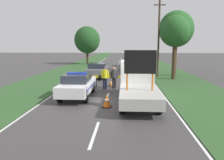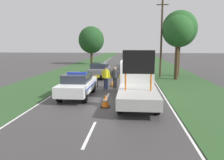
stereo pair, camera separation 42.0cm
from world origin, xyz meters
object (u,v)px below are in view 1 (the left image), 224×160
Objects in this scene: traffic_cone_centre_front at (111,83)px; queued_car_suv_grey at (97,70)px; pedestrian_civilian at (114,76)px; roadside_tree_mid_left at (176,29)px; traffic_cone_near_police at (107,101)px; queued_car_hatch_blue at (129,63)px; police_officer at (105,76)px; roadside_tree_near_left at (87,40)px; queued_car_sedan_silver at (129,61)px; roadside_tree_near_right at (175,31)px; utility_pole at (159,37)px; police_car at (78,85)px; work_truck at (138,81)px; road_barrier at (110,78)px.

queued_car_suv_grey is at bearing 109.85° from traffic_cone_centre_front.
roadside_tree_mid_left is (6.32, 7.44, 4.07)m from pedestrian_civilian.
queued_car_hatch_blue reaches higher than traffic_cone_near_police.
queued_car_hatch_blue is (2.11, 13.21, -0.14)m from police_officer.
traffic_cone_near_police is 18.33m from queued_car_hatch_blue.
pedestrian_civilian is 22.27m from roadside_tree_near_left.
roadside_tree_mid_left is at bearing 114.12° from queued_car_sedan_silver.
traffic_cone_near_police reaches higher than traffic_cone_centre_front.
queued_car_suv_grey is at bearing 173.70° from roadside_tree_near_right.
queued_car_hatch_blue is (1.55, 18.26, 0.53)m from traffic_cone_near_police.
queued_car_sedan_silver is 0.59× the size of roadside_tree_mid_left.
utility_pole is (4.46, 11.72, 3.90)m from traffic_cone_near_police.
traffic_cone_centre_front is at bearing 84.32° from queued_car_sedan_silver.
queued_car_suv_grey is 0.70× the size of roadside_tree_near_left.
roadside_tree_mid_left is 0.85× the size of utility_pole.
police_car is 11.86m from roadside_tree_near_right.
traffic_cone_centre_front is 0.08× the size of roadside_tree_near_left.
queued_car_sedan_silver is (1.56, 23.66, 0.52)m from traffic_cone_near_police.
work_truck reaches higher than traffic_cone_centre_front.
police_car is 0.76× the size of roadside_tree_near_right.
utility_pole is (6.38, 0.66, 3.46)m from queued_car_suv_grey.
roadside_tree_near_right reaches higher than work_truck.
work_truck is 0.95× the size of roadside_tree_near_left.
traffic_cone_centre_front is (1.94, 3.96, -0.57)m from police_car.
roadside_tree_near_right is (5.67, 4.93, 3.71)m from pedestrian_civilian.
roadside_tree_near_left is at bearing -82.36° from police_officer.
pedestrian_civilian is (2.25, 3.00, 0.17)m from police_car.
utility_pole reaches higher than police_officer.
utility_pole is at bearing 49.80° from traffic_cone_centre_front.
road_barrier is at bearing 82.14° from queued_car_hatch_blue.
police_officer is 6.16m from queued_car_suv_grey.
queued_car_sedan_silver is 0.50× the size of utility_pole.
roadside_tree_mid_left reaches higher than work_truck.
utility_pole reaches higher than police_car.
utility_pole reaches higher than queued_car_sedan_silver.
traffic_cone_near_police is at bearing -110.85° from utility_pole.
police_officer reaches higher than traffic_cone_centre_front.
work_truck reaches higher than police_car.
traffic_cone_centre_front is 0.12× the size of queued_car_sedan_silver.
queued_car_suv_grey is at bearing -82.92° from police_officer.
roadside_tree_mid_left reaches higher than traffic_cone_centre_front.
roadside_tree_near_left reaches higher than queued_car_hatch_blue.
road_barrier is 5.68m from queued_car_suv_grey.
police_officer is 0.26× the size of roadside_tree_near_left.
queued_car_sedan_silver is at bearing 84.32° from traffic_cone_centre_front.
queued_car_sedan_silver is 12.70m from roadside_tree_mid_left.
queued_car_hatch_blue is 0.66× the size of roadside_tree_mid_left.
utility_pole is (6.58, 9.44, 3.43)m from police_car.
traffic_cone_near_police is 15.02m from roadside_tree_mid_left.
roadside_tree_mid_left is at bearing 51.05° from police_car.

